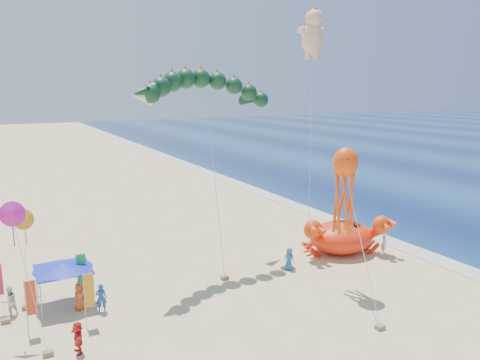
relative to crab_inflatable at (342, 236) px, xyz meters
name	(u,v)px	position (x,y,z in m)	size (l,w,h in m)	color
ground	(278,272)	(-6.63, -1.01, -1.37)	(320.00, 320.00, 0.00)	#D1B784
foam_strip	(400,245)	(5.37, -1.01, -1.36)	(320.00, 320.00, 0.00)	silver
crab_inflatable	(342,236)	(0.00, 0.00, 0.00)	(7.10, 5.63, 3.11)	red
dragon_kite	(204,93)	(-10.48, 2.74, 11.09)	(11.54, 6.05, 13.73)	black
cherub_kite	(313,33)	(0.73, 5.60, 15.93)	(3.27, 4.06, 19.33)	#F6B996
octopus_kite	(345,184)	(-4.39, -5.05, 5.52)	(2.82, 6.28, 9.22)	#F6490C
canopy_blue	(63,266)	(-20.69, 0.79, 1.07)	(3.42, 3.42, 2.71)	gray
feather_flags	(50,285)	(-21.63, -0.73, 0.64)	(5.06, 4.03, 3.20)	gray
beachgoers	(139,291)	(-16.75, -1.31, -0.52)	(27.34, 7.49, 1.80)	#1C68A8
small_kites	(7,221)	(-23.41, 1.65, 4.03)	(3.83, 9.45, 7.35)	#C91693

